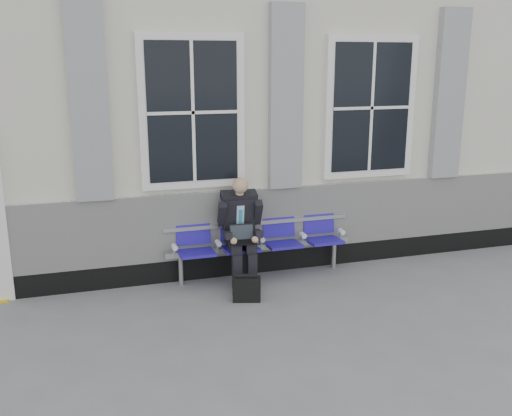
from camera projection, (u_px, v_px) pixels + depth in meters
name	position (u px, v px, depth m)	size (l,w,h in m)	color
ground	(391.00, 302.00, 7.03)	(70.00, 70.00, 0.00)	slate
station_building	(294.00, 101.00, 9.68)	(14.40, 4.40, 4.49)	beige
bench	(260.00, 237.00, 7.76)	(2.60, 0.47, 0.91)	#9EA0A3
businessman	(240.00, 226.00, 7.49)	(0.59, 0.79, 1.43)	black
briefcase	(247.00, 288.00, 7.02)	(0.37, 0.23, 0.35)	black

